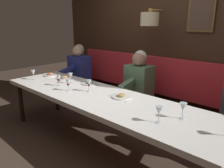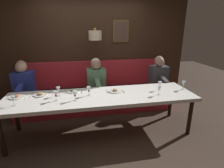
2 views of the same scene
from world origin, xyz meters
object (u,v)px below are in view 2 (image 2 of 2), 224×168
Objects in this scene: dining_table at (101,98)px; wine_glass_3 at (56,94)px; diner_near at (96,77)px; wine_glass_0 at (184,84)px; wine_glass_6 at (13,99)px; wine_glass_4 at (160,84)px; diner_middle at (24,81)px; wine_glass_7 at (58,90)px; wine_glass_5 at (75,94)px; wine_glass_2 at (159,89)px; diner_nearest at (158,74)px; wine_glass_1 at (89,89)px.

wine_glass_3 is (-0.10, 0.75, 0.17)m from dining_table.
diner_near is 1.79m from wine_glass_0.
diner_near is at bearing -52.19° from wine_glass_6.
wine_glass_4 is (0.07, -1.12, 0.17)m from dining_table.
wine_glass_0 is 1.00× the size of wine_glass_4.
wine_glass_3 and wine_glass_4 have the same top height.
diner_middle reaches higher than wine_glass_7.
diner_near is 4.82× the size of wine_glass_5.
diner_middle reaches higher than wine_glass_4.
wine_glass_0 is 1.00× the size of wine_glass_7.
wine_glass_0 is (-0.87, -1.57, 0.04)m from diner_near.
wine_glass_3 is 1.87m from wine_glass_4.
wine_glass_4 is 2.49m from wine_glass_6.
wine_glass_6 is at bearing 90.20° from wine_glass_2.
wine_glass_3 and wine_glass_7 have the same top height.
diner_near reaches higher than dining_table.
wine_glass_4 is at bearing -84.36° from wine_glass_6.
diner_middle is at bearing 67.13° from wine_glass_2.
dining_table is 1.72m from diner_nearest.
wine_glass_7 is (0.21, -0.02, 0.00)m from wine_glass_3.
diner_near is 0.88m from wine_glass_1.
wine_glass_5 is (-0.17, 0.23, -0.00)m from wine_glass_1.
wine_glass_6 is (-1.06, 1.36, 0.04)m from diner_near.
diner_near is at bearing 43.45° from wine_glass_2.
dining_table is 20.06× the size of wine_glass_3.
wine_glass_6 is (-1.06, 2.82, 0.04)m from diner_nearest.
wine_glass_5 is (-1.03, -1.04, 0.04)m from diner_middle.
wine_glass_2 is 1.00× the size of wine_glass_7.
diner_near reaches higher than wine_glass_7.
wine_glass_0 is at bearing -105.92° from diner_middle.
diner_nearest is 4.82× the size of wine_glass_4.
diner_middle is 3.18m from wine_glass_0.
diner_near reaches higher than wine_glass_1.
wine_glass_0 is at bearing -97.74° from wine_glass_4.
dining_table is 20.06× the size of wine_glass_1.
wine_glass_5 is at bearing -134.52° from diner_middle.
wine_glass_0 and wine_glass_3 have the same top height.
wine_glass_5 is 1.00× the size of wine_glass_7.
wine_glass_0 is 2.93m from wine_glass_6.
wine_glass_7 is at bearing -135.46° from diner_middle.
wine_glass_5 is at bearing 156.34° from diner_near.
dining_table is at bearing -97.90° from wine_glass_1.
wine_glass_2 reaches higher than dining_table.
wine_glass_0 reaches higher than dining_table.
diner_nearest is 4.82× the size of wine_glass_1.
diner_near is (0.88, -0.01, 0.13)m from dining_table.
wine_glass_4 is at bearing 82.26° from wine_glass_0.
diner_nearest is 1.46m from diner_near.
diner_nearest is at bearing -24.18° from wine_glass_2.
wine_glass_4 is (0.24, -0.12, 0.00)m from wine_glass_2.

